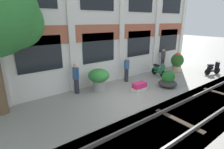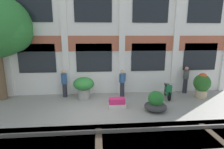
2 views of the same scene
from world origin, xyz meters
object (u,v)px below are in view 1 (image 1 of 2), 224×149
object	(u,v)px
potted_plant_stone_basin	(99,78)
scooter_near_curb	(158,70)
potted_plant_wide_bowl	(168,80)
potted_plant_ribbed_drum	(177,61)
resident_near_plants	(76,78)
potted_plant_square_trough	(139,87)
scooter_second_parked	(212,69)
resident_watching_tracks	(127,69)
resident_by_doorway	(163,59)

from	to	relation	value
potted_plant_stone_basin	scooter_near_curb	bearing A→B (deg)	-2.46
potted_plant_wide_bowl	scooter_near_curb	size ratio (longest dim) A/B	0.79
potted_plant_wide_bowl	potted_plant_ribbed_drum	world-z (taller)	potted_plant_ribbed_drum
resident_near_plants	potted_plant_square_trough	bearing A→B (deg)	143.07
potted_plant_wide_bowl	potted_plant_ribbed_drum	distance (m)	3.63
potted_plant_wide_bowl	scooter_second_parked	bearing A→B (deg)	-5.16
potted_plant_wide_bowl	resident_watching_tracks	size ratio (longest dim) A/B	0.68
scooter_near_curb	resident_watching_tracks	xyz separation A→B (m)	(-2.60, 0.44, 0.41)
scooter_near_curb	potted_plant_stone_basin	bearing A→B (deg)	-82.69
potted_plant_wide_bowl	resident_near_plants	bearing A→B (deg)	153.25
potted_plant_stone_basin	resident_near_plants	xyz separation A→B (m)	(-1.15, 0.41, 0.12)
potted_plant_stone_basin	scooter_second_parked	world-z (taller)	potted_plant_stone_basin
scooter_near_curb	scooter_second_parked	bearing A→B (deg)	66.78
resident_by_doorway	resident_near_plants	xyz separation A→B (m)	(-7.45, -0.13, -0.03)
potted_plant_stone_basin	resident_near_plants	distance (m)	1.23
resident_watching_tracks	resident_by_doorway	bearing A→B (deg)	56.95
potted_plant_ribbed_drum	resident_by_doorway	bearing A→B (deg)	118.15
potted_plant_square_trough	scooter_second_parked	world-z (taller)	scooter_second_parked
scooter_near_curb	resident_by_doorway	distance (m)	1.70
scooter_near_curb	potted_plant_square_trough	bearing A→B (deg)	-58.81
potted_plant_square_trough	resident_by_doorway	distance (m)	5.01
potted_plant_ribbed_drum	scooter_second_parked	xyz separation A→B (m)	(1.40, -1.98, -0.38)
resident_near_plants	resident_watching_tracks	bearing A→B (deg)	172.45
potted_plant_square_trough	scooter_near_curb	xyz separation A→B (m)	(3.11, 1.22, 0.21)
potted_plant_ribbed_drum	potted_plant_stone_basin	world-z (taller)	potted_plant_ribbed_drum
potted_plant_stone_basin	resident_by_doorway	world-z (taller)	resident_by_doorway
potted_plant_stone_basin	scooter_second_parked	bearing A→B (deg)	-16.22
scooter_second_parked	resident_by_doorway	size ratio (longest dim) A/B	0.80
resident_by_doorway	resident_near_plants	world-z (taller)	resident_by_doorway
resident_near_plants	scooter_near_curb	bearing A→B (deg)	169.59
potted_plant_square_trough	resident_watching_tracks	distance (m)	1.84
potted_plant_ribbed_drum	resident_watching_tracks	xyz separation A→B (m)	(-4.56, 0.63, 0.03)
scooter_near_curb	resident_watching_tracks	size ratio (longest dim) A/B	0.86
potted_plant_square_trough	resident_by_doorway	size ratio (longest dim) A/B	0.55
scooter_near_curb	resident_watching_tracks	bearing A→B (deg)	-89.79
potted_plant_ribbed_drum	resident_by_doorway	distance (m)	1.07
potted_plant_wide_bowl	resident_by_doorway	size ratio (longest dim) A/B	0.64
potted_plant_square_trough	resident_by_doorway	xyz separation A→B (m)	(4.56, 1.96, 0.67)
potted_plant_ribbed_drum	resident_by_doorway	world-z (taller)	resident_by_doorway
potted_plant_wide_bowl	scooter_second_parked	world-z (taller)	potted_plant_wide_bowl
potted_plant_wide_bowl	resident_near_plants	size ratio (longest dim) A/B	0.66
potted_plant_stone_basin	scooter_near_curb	size ratio (longest dim) A/B	0.91
scooter_second_parked	potted_plant_ribbed_drum	bearing A→B (deg)	143.16
potted_plant_wide_bowl	potted_plant_stone_basin	world-z (taller)	potted_plant_stone_basin
potted_plant_ribbed_drum	potted_plant_stone_basin	bearing A→B (deg)	176.62
resident_watching_tracks	resident_near_plants	size ratio (longest dim) A/B	0.98
scooter_near_curb	scooter_second_parked	size ratio (longest dim) A/B	1.03
resident_by_doorway	scooter_second_parked	bearing A→B (deg)	-24.98
potted_plant_ribbed_drum	resident_near_plants	world-z (taller)	resident_near_plants
potted_plant_wide_bowl	resident_watching_tracks	bearing A→B (deg)	120.87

